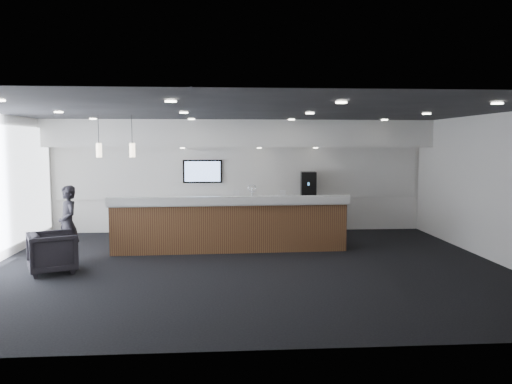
{
  "coord_description": "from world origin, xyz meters",
  "views": [
    {
      "loc": [
        -0.52,
        -9.56,
        2.38
      ],
      "look_at": [
        0.26,
        1.3,
        1.33
      ],
      "focal_mm": 35.0,
      "sensor_mm": 36.0,
      "label": 1
    }
  ],
  "objects": [
    {
      "name": "cup_1",
      "position": [
        1.37,
        3.51,
        0.99
      ],
      "size": [
        0.13,
        0.13,
        0.09
      ],
      "primitive_type": "imported",
      "rotation": [
        0.0,
        0.0,
        0.65
      ],
      "color": "white",
      "rests_on": "back_credenza"
    },
    {
      "name": "wall_tv",
      "position": [
        -1.0,
        3.91,
        1.65
      ],
      "size": [
        1.05,
        0.08,
        0.62
      ],
      "color": "black",
      "rests_on": "back_wall"
    },
    {
      "name": "service_counter",
      "position": [
        -0.32,
        1.5,
        0.58
      ],
      "size": [
        5.27,
        1.02,
        1.49
      ],
      "rotation": [
        0.0,
        0.0,
        0.03
      ],
      "color": "#492618",
      "rests_on": "ground"
    },
    {
      "name": "cup_6",
      "position": [
        0.67,
        3.51,
        0.99
      ],
      "size": [
        0.13,
        0.13,
        0.09
      ],
      "primitive_type": "imported",
      "rotation": [
        0.0,
        0.0,
        3.87
      ],
      "color": "white",
      "rests_on": "back_credenza"
    },
    {
      "name": "armchair",
      "position": [
        -3.64,
        -0.21,
        0.38
      ],
      "size": [
        1.1,
        1.09,
        0.76
      ],
      "primitive_type": "imported",
      "rotation": [
        0.0,
        0.0,
        2.0
      ],
      "color": "black",
      "rests_on": "ground"
    },
    {
      "name": "pendant_right",
      "position": [
        -3.1,
        0.8,
        2.25
      ],
      "size": [
        0.12,
        0.12,
        0.3
      ],
      "primitive_type": "cylinder",
      "color": "#FFE9C6",
      "rests_on": "ceiling"
    },
    {
      "name": "ground",
      "position": [
        0.0,
        0.0,
        0.0
      ],
      "size": [
        10.0,
        10.0,
        0.0
      ],
      "primitive_type": "plane",
      "color": "black",
      "rests_on": "ground"
    },
    {
      "name": "cup_2",
      "position": [
        1.23,
        3.51,
        0.99
      ],
      "size": [
        0.12,
        0.12,
        0.09
      ],
      "primitive_type": "imported",
      "rotation": [
        0.0,
        0.0,
        1.29
      ],
      "color": "white",
      "rests_on": "back_credenza"
    },
    {
      "name": "right_wall",
      "position": [
        5.0,
        0.0,
        1.5
      ],
      "size": [
        0.02,
        8.0,
        3.0
      ],
      "primitive_type": "cube",
      "color": "white",
      "rests_on": "ground"
    },
    {
      "name": "soffit_bulkhead",
      "position": [
        0.0,
        3.55,
        2.65
      ],
      "size": [
        10.0,
        0.9,
        0.7
      ],
      "primitive_type": "cube",
      "color": "silver",
      "rests_on": "back_wall"
    },
    {
      "name": "cup_4",
      "position": [
        0.95,
        3.51,
        0.99
      ],
      "size": [
        0.13,
        0.13,
        0.09
      ],
      "primitive_type": "imported",
      "rotation": [
        0.0,
        0.0,
        2.58
      ],
      "color": "white",
      "rests_on": "back_credenza"
    },
    {
      "name": "lounge_guest",
      "position": [
        -3.58,
        0.6,
        0.78
      ],
      "size": [
        0.62,
        0.68,
        1.55
      ],
      "primitive_type": "imported",
      "rotation": [
        0.0,
        0.0,
        -0.99
      ],
      "color": "black",
      "rests_on": "ground"
    },
    {
      "name": "alcove_panel",
      "position": [
        0.0,
        3.97,
        1.6
      ],
      "size": [
        9.8,
        0.06,
        1.4
      ],
      "primitive_type": "cube",
      "color": "silver",
      "rests_on": "back_wall"
    },
    {
      "name": "ceiling",
      "position": [
        0.0,
        0.0,
        3.0
      ],
      "size": [
        10.0,
        8.0,
        0.02
      ],
      "primitive_type": "cube",
      "color": "black",
      "rests_on": "back_wall"
    },
    {
      "name": "info_sign_left",
      "position": [
        -0.1,
        3.53,
        1.06
      ],
      "size": [
        0.16,
        0.04,
        0.21
      ],
      "primitive_type": "cube",
      "rotation": [
        0.0,
        0.0,
        0.15
      ],
      "color": "white",
      "rests_on": "back_credenza"
    },
    {
      "name": "cup_5",
      "position": [
        0.81,
        3.51,
        0.99
      ],
      "size": [
        0.1,
        0.1,
        0.09
      ],
      "primitive_type": "imported",
      "rotation": [
        0.0,
        0.0,
        3.23
      ],
      "color": "white",
      "rests_on": "back_credenza"
    },
    {
      "name": "cup_3",
      "position": [
        1.09,
        3.51,
        0.99
      ],
      "size": [
        0.12,
        0.12,
        0.09
      ],
      "primitive_type": "imported",
      "rotation": [
        0.0,
        0.0,
        1.94
      ],
      "color": "white",
      "rests_on": "back_credenza"
    },
    {
      "name": "info_sign_right",
      "position": [
        1.13,
        3.55,
        1.05
      ],
      "size": [
        0.16,
        0.05,
        0.21
      ],
      "primitive_type": "cube",
      "rotation": [
        0.0,
        0.0,
        0.22
      ],
      "color": "white",
      "rests_on": "back_credenza"
    },
    {
      "name": "cup_7",
      "position": [
        0.53,
        3.51,
        0.99
      ],
      "size": [
        0.11,
        0.11,
        0.09
      ],
      "primitive_type": "imported",
      "rotation": [
        0.0,
        0.0,
        4.52
      ],
      "color": "white",
      "rests_on": "back_credenza"
    },
    {
      "name": "coffee_machine",
      "position": [
        1.84,
        3.68,
        1.29
      ],
      "size": [
        0.43,
        0.54,
        0.69
      ],
      "rotation": [
        0.0,
        0.0,
        -0.09
      ],
      "color": "black",
      "rests_on": "back_credenza"
    },
    {
      "name": "pendant_left",
      "position": [
        -2.4,
        0.8,
        2.25
      ],
      "size": [
        0.12,
        0.12,
        0.3
      ],
      "primitive_type": "cylinder",
      "color": "#FFE9C6",
      "rests_on": "ceiling"
    },
    {
      "name": "back_wall",
      "position": [
        0.0,
        4.0,
        1.5
      ],
      "size": [
        10.0,
        0.02,
        3.0
      ],
      "primitive_type": "cube",
      "color": "white",
      "rests_on": "ground"
    },
    {
      "name": "back_credenza",
      "position": [
        -0.0,
        3.64,
        0.48
      ],
      "size": [
        5.06,
        0.66,
        0.95
      ],
      "color": "#95989D",
      "rests_on": "ground"
    },
    {
      "name": "cup_0",
      "position": [
        1.51,
        3.51,
        0.99
      ],
      "size": [
        0.09,
        0.09,
        0.09
      ],
      "primitive_type": "imported",
      "color": "white",
      "rests_on": "back_credenza"
    },
    {
      "name": "ceiling_can_lights",
      "position": [
        0.0,
        0.0,
        2.97
      ],
      "size": [
        7.0,
        5.0,
        0.02
      ],
      "primitive_type": null,
      "color": "silver",
      "rests_on": "ceiling"
    }
  ]
}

